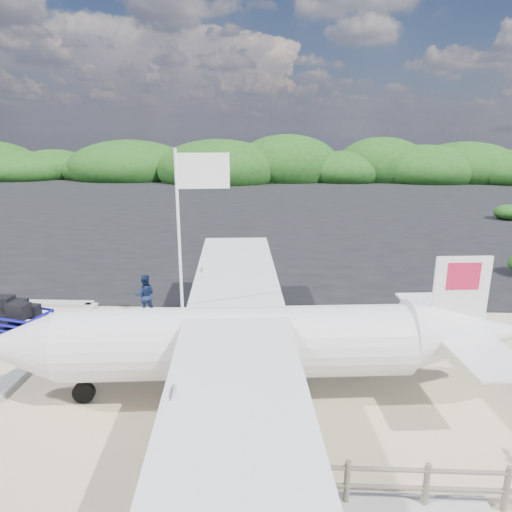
{
  "coord_description": "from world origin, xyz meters",
  "views": [
    {
      "loc": [
        3.08,
        -12.34,
        7.07
      ],
      "look_at": [
        2.29,
        5.23,
        2.18
      ],
      "focal_mm": 32.0,
      "sensor_mm": 36.0,
      "label": 1
    }
  ],
  "objects_px": {
    "flagpole": "(186,388)",
    "crew_c": "(263,332)",
    "aircraft_large": "(463,224)",
    "crew_b": "(145,295)",
    "baggage_cart": "(18,339)",
    "signboard": "(263,392)",
    "crew_a": "(156,331)"
  },
  "relations": [
    {
      "from": "crew_b",
      "to": "crew_c",
      "type": "distance_m",
      "value": 5.57
    },
    {
      "from": "signboard",
      "to": "aircraft_large",
      "type": "xyz_separation_m",
      "value": [
        14.78,
        24.12,
        0.0
      ]
    },
    {
      "from": "flagpole",
      "to": "crew_b",
      "type": "height_order",
      "value": "flagpole"
    },
    {
      "from": "crew_c",
      "to": "crew_a",
      "type": "bearing_deg",
      "value": 17.83
    },
    {
      "from": "flagpole",
      "to": "crew_a",
      "type": "height_order",
      "value": "flagpole"
    },
    {
      "from": "signboard",
      "to": "crew_b",
      "type": "height_order",
      "value": "crew_b"
    },
    {
      "from": "crew_c",
      "to": "aircraft_large",
      "type": "height_order",
      "value": "aircraft_large"
    },
    {
      "from": "flagpole",
      "to": "crew_a",
      "type": "distance_m",
      "value": 2.61
    },
    {
      "from": "crew_b",
      "to": "flagpole",
      "type": "bearing_deg",
      "value": 103.69
    },
    {
      "from": "flagpole",
      "to": "crew_a",
      "type": "relative_size",
      "value": 4.33
    },
    {
      "from": "crew_b",
      "to": "aircraft_large",
      "type": "bearing_deg",
      "value": -148.86
    },
    {
      "from": "flagpole",
      "to": "aircraft_large",
      "type": "height_order",
      "value": "flagpole"
    },
    {
      "from": "crew_a",
      "to": "crew_c",
      "type": "relative_size",
      "value": 1.02
    },
    {
      "from": "flagpole",
      "to": "crew_c",
      "type": "bearing_deg",
      "value": 46.38
    },
    {
      "from": "crew_a",
      "to": "crew_b",
      "type": "relative_size",
      "value": 0.92
    },
    {
      "from": "baggage_cart",
      "to": "aircraft_large",
      "type": "xyz_separation_m",
      "value": [
        23.43,
        21.16,
        0.0
      ]
    },
    {
      "from": "crew_a",
      "to": "crew_c",
      "type": "xyz_separation_m",
      "value": [
        3.48,
        0.13,
        -0.01
      ]
    },
    {
      "from": "crew_b",
      "to": "aircraft_large",
      "type": "height_order",
      "value": "aircraft_large"
    },
    {
      "from": "crew_b",
      "to": "aircraft_large",
      "type": "xyz_separation_m",
      "value": [
        19.55,
        18.83,
        -0.83
      ]
    },
    {
      "from": "aircraft_large",
      "to": "signboard",
      "type": "bearing_deg",
      "value": 53.49
    },
    {
      "from": "flagpole",
      "to": "aircraft_large",
      "type": "relative_size",
      "value": 0.4
    },
    {
      "from": "flagpole",
      "to": "aircraft_large",
      "type": "distance_m",
      "value": 29.41
    },
    {
      "from": "crew_b",
      "to": "crew_a",
      "type": "bearing_deg",
      "value": 98.86
    },
    {
      "from": "flagpole",
      "to": "crew_b",
      "type": "bearing_deg",
      "value": 116.48
    },
    {
      "from": "crew_b",
      "to": "crew_c",
      "type": "bearing_deg",
      "value": 134.97
    },
    {
      "from": "signboard",
      "to": "aircraft_large",
      "type": "height_order",
      "value": "aircraft_large"
    },
    {
      "from": "crew_a",
      "to": "crew_c",
      "type": "distance_m",
      "value": 3.48
    },
    {
      "from": "flagpole",
      "to": "crew_c",
      "type": "xyz_separation_m",
      "value": [
        2.12,
        2.23,
        0.75
      ]
    },
    {
      "from": "baggage_cart",
      "to": "aircraft_large",
      "type": "bearing_deg",
      "value": 57.09
    },
    {
      "from": "baggage_cart",
      "to": "crew_a",
      "type": "height_order",
      "value": "crew_a"
    },
    {
      "from": "signboard",
      "to": "crew_b",
      "type": "xyz_separation_m",
      "value": [
        -4.77,
        5.3,
        0.83
      ]
    },
    {
      "from": "signboard",
      "to": "crew_a",
      "type": "height_order",
      "value": "crew_a"
    }
  ]
}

